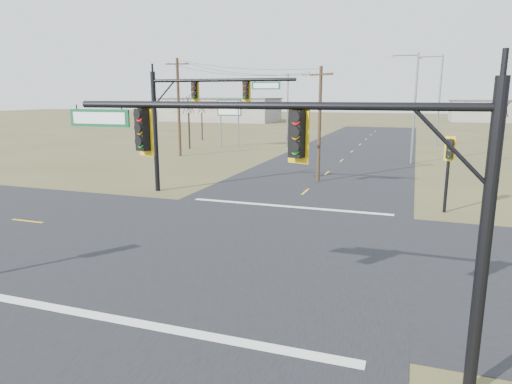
% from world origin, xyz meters
% --- Properties ---
extents(ground, '(320.00, 320.00, 0.00)m').
position_xyz_m(ground, '(0.00, 0.00, 0.00)').
color(ground, brown).
rests_on(ground, ground).
extents(road_ew, '(160.00, 14.00, 0.02)m').
position_xyz_m(road_ew, '(0.00, 0.00, 0.01)').
color(road_ew, black).
rests_on(road_ew, ground).
extents(road_ns, '(14.00, 160.00, 0.02)m').
position_xyz_m(road_ns, '(0.00, 0.00, 0.01)').
color(road_ns, black).
rests_on(road_ns, ground).
extents(stop_bar_near, '(12.00, 0.40, 0.01)m').
position_xyz_m(stop_bar_near, '(0.00, -7.50, 0.03)').
color(stop_bar_near, silver).
rests_on(stop_bar_near, road_ns).
extents(stop_bar_far, '(12.00, 0.40, 0.01)m').
position_xyz_m(stop_bar_far, '(0.00, 7.50, 0.03)').
color(stop_bar_far, silver).
rests_on(stop_bar_far, road_ns).
extents(mast_arm_near, '(10.34, 0.57, 6.81)m').
position_xyz_m(mast_arm_near, '(4.46, -7.74, 4.97)').
color(mast_arm_near, black).
rests_on(mast_arm_near, ground).
extents(mast_arm_far, '(9.82, 0.41, 7.96)m').
position_xyz_m(mast_arm_far, '(-6.93, 9.11, 5.69)').
color(mast_arm_far, black).
rests_on(mast_arm_far, ground).
extents(pedestal_signal_ne, '(0.66, 0.57, 4.30)m').
position_xyz_m(pedestal_signal_ne, '(8.62, 9.05, 3.15)').
color(pedestal_signal_ne, black).
rests_on(pedestal_signal_ne, ground).
extents(utility_pole_near, '(1.94, 0.98, 8.52)m').
position_xyz_m(utility_pole_near, '(0.03, 16.07, 4.46)').
color(utility_pole_near, '#43311D').
rests_on(utility_pole_near, ground).
extents(utility_pole_far, '(2.48, 0.57, 10.23)m').
position_xyz_m(utility_pole_far, '(-17.07, 25.98, 5.29)').
color(utility_pole_far, '#43311D').
rests_on(utility_pole_far, ground).
extents(highway_sign, '(3.15, 0.19, 5.91)m').
position_xyz_m(highway_sign, '(-15.13, 35.35, 4.19)').
color(highway_sign, gray).
rests_on(highway_sign, ground).
extents(streetlight_a, '(2.87, 0.36, 10.28)m').
position_xyz_m(streetlight_a, '(6.38, 28.29, 5.77)').
color(streetlight_a, gray).
rests_on(streetlight_a, ground).
extents(streetlight_b, '(3.19, 0.39, 11.41)m').
position_xyz_m(streetlight_b, '(9.21, 45.74, 6.41)').
color(streetlight_b, gray).
rests_on(streetlight_b, ground).
extents(streetlight_c, '(2.53, 0.25, 9.11)m').
position_xyz_m(streetlight_c, '(-8.38, 38.68, 5.11)').
color(streetlight_c, gray).
rests_on(streetlight_c, ground).
extents(bare_tree_a, '(3.43, 3.43, 6.87)m').
position_xyz_m(bare_tree_a, '(-19.19, 32.29, 5.44)').
color(bare_tree_a, black).
rests_on(bare_tree_a, ground).
extents(bare_tree_b, '(2.80, 2.80, 6.04)m').
position_xyz_m(bare_tree_b, '(-22.48, 42.70, 4.83)').
color(bare_tree_b, black).
rests_on(bare_tree_b, ground).
extents(bare_tree_c, '(3.80, 3.80, 6.90)m').
position_xyz_m(bare_tree_c, '(14.93, 33.75, 5.41)').
color(bare_tree_c, black).
rests_on(bare_tree_c, ground).
extents(warehouse_left, '(28.00, 14.00, 5.50)m').
position_xyz_m(warehouse_left, '(-40.00, 90.00, 2.75)').
color(warehouse_left, '#A29D90').
rests_on(warehouse_left, ground).
extents(warehouse_mid, '(20.00, 12.00, 5.00)m').
position_xyz_m(warehouse_mid, '(25.00, 110.00, 2.50)').
color(warehouse_mid, '#A29D90').
rests_on(warehouse_mid, ground).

